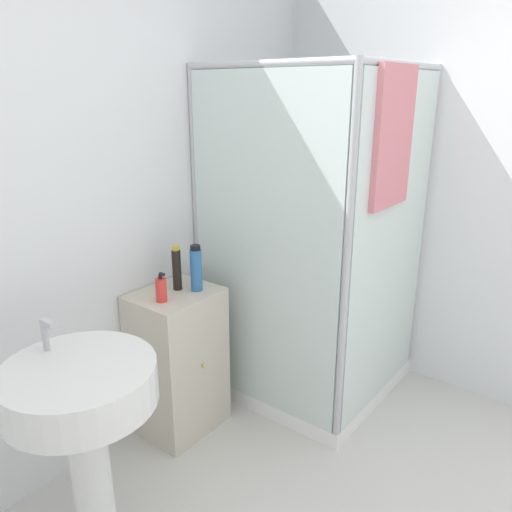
{
  "coord_description": "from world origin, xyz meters",
  "views": [
    {
      "loc": [
        -1.22,
        -0.26,
        1.76
      ],
      "look_at": [
        0.53,
        1.09,
        1.02
      ],
      "focal_mm": 35.0,
      "sensor_mm": 36.0,
      "label": 1
    }
  ],
  "objects_px": {
    "soap_dispenser": "(161,290)",
    "shampoo_bottle_tall_black": "(177,268)",
    "shampoo_bottle_blue": "(196,269)",
    "sink": "(83,409)"
  },
  "relations": [
    {
      "from": "soap_dispenser",
      "to": "shampoo_bottle_tall_black",
      "type": "bearing_deg",
      "value": 18.21
    },
    {
      "from": "soap_dispenser",
      "to": "sink",
      "type": "bearing_deg",
      "value": -157.14
    },
    {
      "from": "soap_dispenser",
      "to": "shampoo_bottle_blue",
      "type": "distance_m",
      "value": 0.22
    },
    {
      "from": "sink",
      "to": "soap_dispenser",
      "type": "relative_size",
      "value": 6.45
    },
    {
      "from": "sink",
      "to": "soap_dispenser",
      "type": "height_order",
      "value": "sink"
    },
    {
      "from": "soap_dispenser",
      "to": "shampoo_bottle_tall_black",
      "type": "xyz_separation_m",
      "value": [
        0.15,
        0.05,
        0.05
      ]
    },
    {
      "from": "soap_dispenser",
      "to": "shampoo_bottle_tall_black",
      "type": "relative_size",
      "value": 0.63
    },
    {
      "from": "sink",
      "to": "shampoo_bottle_tall_black",
      "type": "xyz_separation_m",
      "value": [
        0.79,
        0.32,
        0.25
      ]
    },
    {
      "from": "soap_dispenser",
      "to": "shampoo_bottle_tall_black",
      "type": "distance_m",
      "value": 0.17
    },
    {
      "from": "sink",
      "to": "soap_dispenser",
      "type": "bearing_deg",
      "value": 22.86
    }
  ]
}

